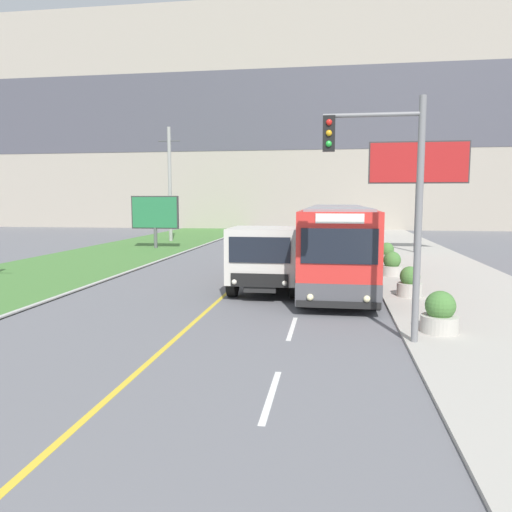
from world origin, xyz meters
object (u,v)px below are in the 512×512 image
object	(u,v)px
utility_pole_far	(170,184)
billboard_small	(155,214)
city_bus	(337,244)
planter_round_far	(387,254)
traffic_light_mast	(390,189)
planter_round_third	(392,265)
planter_round_second	(410,283)
planter_round_near	(440,314)
billboard_large	(418,166)
dump_truck	(267,259)

from	to	relation	value
utility_pole_far	billboard_small	world-z (taller)	utility_pole_far
city_bus	planter_round_far	xyz separation A→B (m)	(2.66, 6.28, -1.05)
city_bus	utility_pole_far	bearing A→B (deg)	125.80
traffic_light_mast	billboard_small	distance (m)	25.21
planter_round_third	billboard_small	bearing A→B (deg)	143.53
planter_round_second	planter_round_far	distance (m)	9.43
planter_round_near	planter_round_far	xyz separation A→B (m)	(0.16, 14.14, -0.00)
billboard_large	planter_round_near	xyz separation A→B (m)	(-2.49, -19.61, -4.88)
traffic_light_mast	planter_round_near	world-z (taller)	traffic_light_mast
planter_round_near	traffic_light_mast	bearing A→B (deg)	-145.90
planter_round_second	planter_round_third	size ratio (longest dim) A/B	0.98
planter_round_second	billboard_small	bearing A→B (deg)	133.49
city_bus	planter_round_third	distance (m)	3.05
planter_round_far	traffic_light_mast	bearing A→B (deg)	-95.97
city_bus	planter_round_second	distance (m)	4.13
billboard_small	dump_truck	bearing A→B (deg)	-57.13
planter_round_near	utility_pole_far	bearing A→B (deg)	120.97
city_bus	planter_round_third	bearing A→B (deg)	33.21
utility_pole_far	planter_round_near	distance (m)	30.75
dump_truck	planter_round_third	xyz separation A→B (m)	(4.93, 4.30, -0.69)
city_bus	planter_round_far	size ratio (longest dim) A/B	12.21
billboard_small	planter_round_third	bearing A→B (deg)	-36.47
planter_round_second	planter_round_far	world-z (taller)	planter_round_far
traffic_light_mast	planter_round_second	xyz separation A→B (m)	(1.38, 5.67, -3.10)
planter_round_third	planter_round_second	bearing A→B (deg)	-89.25
billboard_small	traffic_light_mast	bearing A→B (deg)	-57.74
billboard_large	planter_round_far	world-z (taller)	billboard_large
utility_pole_far	billboard_large	bearing A→B (deg)	-19.74
dump_truck	billboard_large	bearing A→B (deg)	62.55
city_bus	planter_round_far	world-z (taller)	city_bus
planter_round_second	planter_round_near	bearing A→B (deg)	-89.49
city_bus	traffic_light_mast	xyz separation A→B (m)	(1.08, -8.82, 2.05)
traffic_light_mast	planter_round_far	world-z (taller)	traffic_light_mast
planter_round_third	utility_pole_far	bearing A→B (deg)	132.99
city_bus	planter_round_second	xyz separation A→B (m)	(2.46, -3.14, -1.05)
utility_pole_far	traffic_light_mast	size ratio (longest dim) A/B	1.60
planter_round_near	billboard_small	bearing A→B (deg)	126.16
billboard_large	planter_round_second	bearing A→B (deg)	-99.66
city_bus	planter_round_far	bearing A→B (deg)	67.04
dump_truck	planter_round_far	xyz separation A→B (m)	(5.19, 9.01, -0.70)
dump_truck	traffic_light_mast	size ratio (longest dim) A/B	1.10
utility_pole_far	billboard_small	distance (m)	6.26
billboard_large	planter_round_third	world-z (taller)	billboard_large
traffic_light_mast	planter_round_third	distance (m)	10.92
billboard_small	planter_round_near	world-z (taller)	billboard_small
traffic_light_mast	planter_round_second	size ratio (longest dim) A/B	5.50
planter_round_third	planter_round_far	size ratio (longest dim) A/B	1.01
planter_round_third	traffic_light_mast	bearing A→B (deg)	-97.22
planter_round_second	city_bus	bearing A→B (deg)	128.04
dump_truck	planter_round_near	distance (m)	7.21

